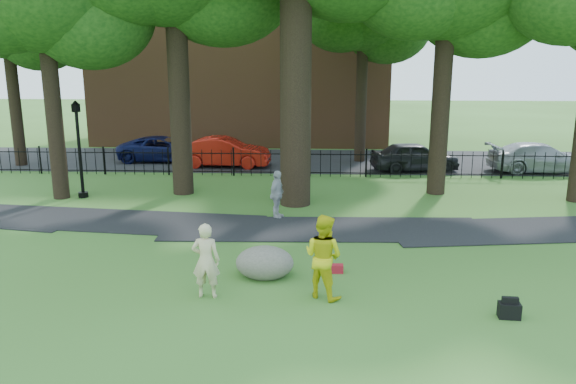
# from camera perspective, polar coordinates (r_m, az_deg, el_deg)

# --- Properties ---
(ground) EXTENTS (120.00, 120.00, 0.00)m
(ground) POSITION_cam_1_polar(r_m,az_deg,el_deg) (13.97, -0.36, -8.51)
(ground) COLOR #355B1F
(ground) RESTS_ON ground
(footpath) EXTENTS (36.07, 3.85, 0.03)m
(footpath) POSITION_cam_1_polar(r_m,az_deg,el_deg) (17.63, 3.62, -3.82)
(footpath) COLOR black
(footpath) RESTS_ON ground
(street) EXTENTS (80.00, 7.00, 0.02)m
(street) POSITION_cam_1_polar(r_m,az_deg,el_deg) (29.42, 1.41, 3.20)
(street) COLOR black
(street) RESTS_ON ground
(iron_fence) EXTENTS (44.00, 0.04, 1.20)m
(iron_fence) POSITION_cam_1_polar(r_m,az_deg,el_deg) (25.38, 1.18, 2.93)
(iron_fence) COLOR black
(iron_fence) RESTS_ON ground
(brick_building) EXTENTS (18.00, 8.00, 12.00)m
(brick_building) POSITION_cam_1_polar(r_m,az_deg,el_deg) (37.25, -4.56, 14.59)
(brick_building) COLOR brown
(brick_building) RESTS_ON ground
(woman) EXTENTS (0.63, 0.41, 1.72)m
(woman) POSITION_cam_1_polar(r_m,az_deg,el_deg) (12.64, -8.34, -6.90)
(woman) COLOR beige
(woman) RESTS_ON ground
(man) EXTENTS (1.17, 1.11, 1.90)m
(man) POSITION_cam_1_polar(r_m,az_deg,el_deg) (12.52, 3.61, -6.54)
(man) COLOR #CFC811
(man) RESTS_ON ground
(pedestrian) EXTENTS (0.69, 1.02, 1.61)m
(pedestrian) POSITION_cam_1_polar(r_m,az_deg,el_deg) (18.65, -1.13, -0.26)
(pedestrian) COLOR #A5A5AA
(pedestrian) RESTS_ON ground
(boulder) EXTENTS (1.46, 1.12, 0.83)m
(boulder) POSITION_cam_1_polar(r_m,az_deg,el_deg) (13.79, -2.39, -6.97)
(boulder) COLOR #645F54
(boulder) RESTS_ON ground
(lamppost) EXTENTS (0.37, 0.37, 3.71)m
(lamppost) POSITION_cam_1_polar(r_m,az_deg,el_deg) (22.69, -20.42, 3.96)
(lamppost) COLOR black
(lamppost) RESTS_ON ground
(backpack) EXTENTS (0.45, 0.31, 0.33)m
(backpack) POSITION_cam_1_polar(r_m,az_deg,el_deg) (12.66, 21.56, -11.13)
(backpack) COLOR black
(backpack) RESTS_ON ground
(red_bag) EXTENTS (0.31, 0.20, 0.21)m
(red_bag) POSITION_cam_1_polar(r_m,az_deg,el_deg) (14.18, 5.00, -7.76)
(red_bag) COLOR maroon
(red_bag) RESTS_ON ground
(red_sedan) EXTENTS (4.50, 1.71, 1.47)m
(red_sedan) POSITION_cam_1_polar(r_m,az_deg,el_deg) (27.80, -6.46, 4.06)
(red_sedan) COLOR #B2180D
(red_sedan) RESTS_ON ground
(navy_van) EXTENTS (4.70, 2.28, 1.29)m
(navy_van) POSITION_cam_1_polar(r_m,az_deg,el_deg) (29.87, -12.49, 4.30)
(navy_van) COLOR #0C113C
(navy_van) RESTS_ON ground
(grey_car) EXTENTS (4.29, 2.20, 1.40)m
(grey_car) POSITION_cam_1_polar(r_m,az_deg,el_deg) (27.23, 12.76, 3.54)
(grey_car) COLOR black
(grey_car) RESTS_ON ground
(silver_car) EXTENTS (4.84, 2.16, 1.38)m
(silver_car) POSITION_cam_1_polar(r_m,az_deg,el_deg) (28.79, 24.21, 3.19)
(silver_car) COLOR #9B9DA4
(silver_car) RESTS_ON ground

